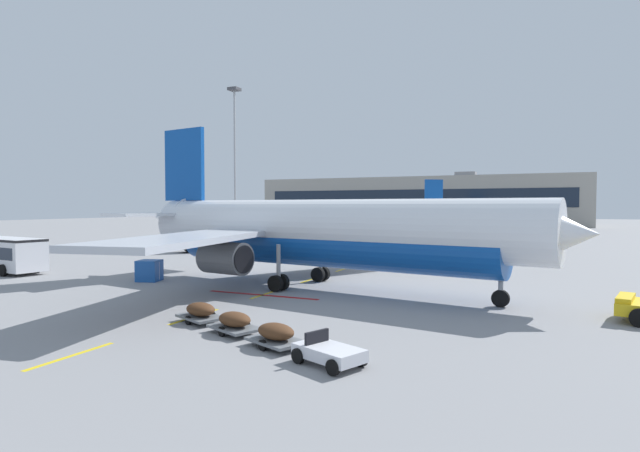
# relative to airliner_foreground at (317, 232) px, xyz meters

# --- Properties ---
(ground) EXTENTS (400.00, 400.00, 0.00)m
(ground) POSITION_rel_airliner_foreground_xyz_m (19.96, 13.86, -3.95)
(ground) COLOR gray
(apron_paint_markings) EXTENTS (8.00, 95.35, 0.01)m
(apron_paint_markings) POSITION_rel_airliner_foreground_xyz_m (-2.04, 11.97, -3.95)
(apron_paint_markings) COLOR yellow
(apron_paint_markings) RESTS_ON ground
(airliner_foreground) EXTENTS (34.76, 34.18, 12.20)m
(airliner_foreground) POSITION_rel_airliner_foreground_xyz_m (0.00, 0.00, 0.00)
(airliner_foreground) COLOR white
(airliner_foreground) RESTS_ON ground
(airliner_mid_left) EXTENTS (30.19, 28.16, 11.51)m
(airliner_mid_left) POSITION_rel_airliner_foreground_xyz_m (-17.96, 72.21, -0.22)
(airliner_mid_left) COLOR silver
(airliner_mid_left) RESTS_ON ground
(catering_truck) EXTENTS (6.61, 6.68, 3.14)m
(catering_truck) POSITION_rel_airliner_foreground_xyz_m (-24.10, 19.48, -2.30)
(catering_truck) COLOR black
(catering_truck) RESTS_ON ground
(baggage_train) EXTENTS (11.24, 5.91, 1.14)m
(baggage_train) POSITION_rel_airliner_foreground_xyz_m (3.23, -13.76, -3.42)
(baggage_train) COLOR silver
(baggage_train) RESTS_ON ground
(uld_cargo_container) EXTENTS (1.99, 1.96, 1.60)m
(uld_cargo_container) POSITION_rel_airliner_foreground_xyz_m (-13.04, -2.35, -3.15)
(uld_cargo_container) COLOR #194C9E
(uld_cargo_container) RESTS_ON ground
(apron_light_mast_near) EXTENTS (1.80, 1.80, 26.15)m
(apron_light_mast_near) POSITION_rel_airliner_foreground_xyz_m (-34.65, 42.25, 12.21)
(apron_light_mast_near) COLOR slate
(apron_light_mast_near) RESTS_ON ground
(terminal_satellite) EXTENTS (97.78, 24.38, 16.03)m
(terminal_satellite) POSITION_rel_airliner_foreground_xyz_m (-21.84, 126.84, 3.28)
(terminal_satellite) COLOR #9E998E
(terminal_satellite) RESTS_ON ground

